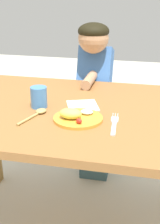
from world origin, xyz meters
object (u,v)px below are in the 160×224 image
(plate, at_px, (76,117))
(person, at_px, (95,99))
(fork, at_px, (114,124))
(spoon, at_px, (38,113))
(drinking_cup, at_px, (39,97))

(plate, height_order, person, person)
(plate, relative_size, fork, 0.95)
(fork, bearing_deg, person, 12.32)
(person, bearing_deg, spoon, 78.39)
(fork, height_order, spoon, spoon)
(fork, xyz_separation_m, spoon, (-0.33, 0.03, 0.01))
(spoon, height_order, drinking_cup, drinking_cup)
(drinking_cup, distance_m, person, 0.60)
(plate, xyz_separation_m, drinking_cup, (-0.20, 0.11, 0.03))
(fork, distance_m, drinking_cup, 0.37)
(spoon, bearing_deg, plate, -79.17)
(drinking_cup, xyz_separation_m, person, (0.15, 0.55, -0.19))
(plate, xyz_separation_m, spoon, (-0.17, 0.02, -0.01))
(fork, relative_size, person, 0.21)
(fork, relative_size, spoon, 1.17)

